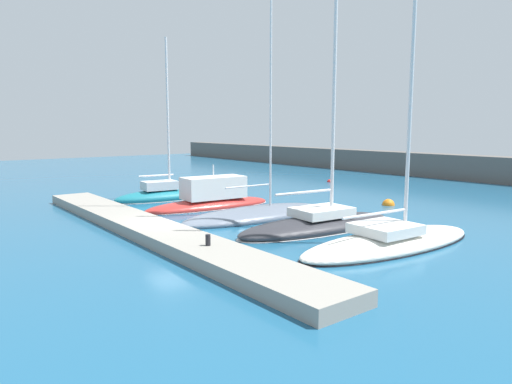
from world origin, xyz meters
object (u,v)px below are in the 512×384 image
at_px(sailboat_ivory_fifth, 391,240).
at_px(mooring_buoy_red, 330,182).
at_px(sailboat_teal_nearest, 165,195).
at_px(dock_bollard, 208,240).
at_px(motorboat_red_second, 211,200).
at_px(sailboat_slate_third, 258,214).
at_px(mooring_buoy_orange, 388,205).
at_px(sailboat_charcoal_fourth, 319,222).

height_order(sailboat_ivory_fifth, mooring_buoy_red, sailboat_ivory_fifth).
xyz_separation_m(sailboat_teal_nearest, dock_bollard, (14.66, -5.60, 0.43)).
distance_m(motorboat_red_second, sailboat_ivory_fifth, 13.13).
bearing_deg(sailboat_slate_third, mooring_buoy_orange, -9.99).
xyz_separation_m(motorboat_red_second, sailboat_ivory_fifth, (13.10, 0.81, -0.19)).
xyz_separation_m(sailboat_slate_third, sailboat_ivory_fifth, (8.61, 0.52, 0.11)).
bearing_deg(sailboat_charcoal_fourth, mooring_buoy_orange, 19.24).
height_order(sailboat_teal_nearest, mooring_buoy_red, sailboat_teal_nearest).
distance_m(sailboat_charcoal_fourth, dock_bollard, 7.30).
bearing_deg(mooring_buoy_red, sailboat_ivory_fifth, -40.67).
bearing_deg(mooring_buoy_red, dock_bollard, -56.83).
bearing_deg(sailboat_ivory_fifth, motorboat_red_second, 97.41).
height_order(mooring_buoy_orange, dock_bollard, dock_bollard).
xyz_separation_m(sailboat_teal_nearest, mooring_buoy_orange, (11.24, 10.53, -0.33)).
distance_m(sailboat_ivory_fifth, mooring_buoy_orange, 11.12).
height_order(sailboat_teal_nearest, mooring_buoy_orange, sailboat_teal_nearest).
bearing_deg(sailboat_teal_nearest, motorboat_red_second, -74.52).
relative_size(sailboat_ivory_fifth, mooring_buoy_red, 37.98).
bearing_deg(mooring_buoy_orange, sailboat_ivory_fifth, -53.34).
relative_size(sailboat_teal_nearest, dock_bollard, 26.26).
xyz_separation_m(sailboat_charcoal_fourth, mooring_buoy_orange, (-2.34, 8.92, -0.38)).
bearing_deg(sailboat_charcoal_fourth, dock_bollard, -166.94).
relative_size(sailboat_teal_nearest, sailboat_slate_third, 0.55).
bearing_deg(sailboat_slate_third, sailboat_ivory_fifth, -84.69).
relative_size(motorboat_red_second, mooring_buoy_orange, 10.78).
xyz_separation_m(sailboat_slate_third, sailboat_charcoal_fourth, (4.32, 0.51, 0.18)).
height_order(sailboat_charcoal_fourth, dock_bollard, sailboat_charcoal_fourth).
distance_m(mooring_buoy_red, dock_bollard, 27.20).
bearing_deg(mooring_buoy_orange, mooring_buoy_red, 149.95).
height_order(motorboat_red_second, mooring_buoy_orange, motorboat_red_second).
xyz_separation_m(sailboat_ivory_fifth, dock_bollard, (-3.22, -7.21, 0.45)).
distance_m(motorboat_red_second, dock_bollard, 11.78).
bearing_deg(sailboat_slate_third, mooring_buoy_red, 32.38).
xyz_separation_m(sailboat_charcoal_fourth, sailboat_ivory_fifth, (4.29, 0.01, -0.07)).
bearing_deg(mooring_buoy_red, motorboat_red_second, -73.03).
relative_size(sailboat_teal_nearest, sailboat_charcoal_fourth, 0.62).
height_order(sailboat_teal_nearest, sailboat_charcoal_fourth, sailboat_charcoal_fourth).
relative_size(motorboat_red_second, sailboat_slate_third, 0.42).
bearing_deg(mooring_buoy_orange, dock_bollard, -78.03).
relative_size(sailboat_slate_third, dock_bollard, 48.01).
distance_m(sailboat_teal_nearest, motorboat_red_second, 4.85).
relative_size(sailboat_teal_nearest, mooring_buoy_orange, 14.00).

